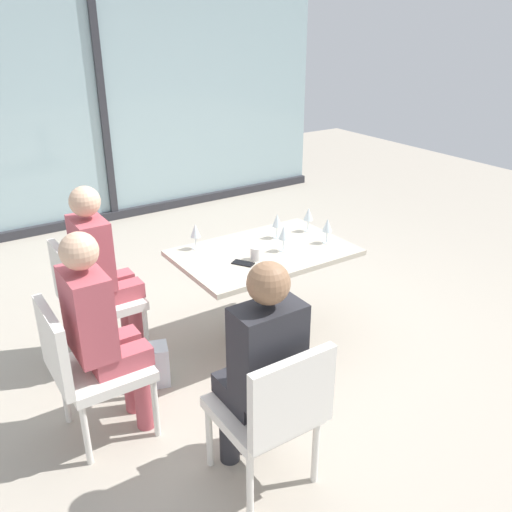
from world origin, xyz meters
name	(u,v)px	position (x,y,z in m)	size (l,w,h in m)	color
ground_plane	(263,339)	(0.00, 0.00, 0.00)	(12.00, 12.00, 0.00)	#A89E8E
window_wall_backdrop	(103,116)	(0.00, 3.20, 1.21)	(5.70, 0.10, 2.70)	#9AB7BC
dining_table_main	(264,276)	(0.00, 0.00, 0.53)	(1.21, 0.80, 0.73)	#BCB29E
chair_far_left	(90,295)	(-1.12, 0.46, 0.50)	(0.50, 0.46, 0.87)	silver
chair_side_end	(86,364)	(-1.39, -0.31, 0.50)	(0.50, 0.46, 0.87)	silver
chair_front_left	(273,408)	(-0.75, -1.18, 0.50)	(0.46, 0.50, 0.87)	silver
person_far_left	(102,265)	(-1.01, 0.46, 0.70)	(0.39, 0.34, 1.26)	#B24C56
person_side_end	(101,326)	(-1.28, -0.31, 0.70)	(0.39, 0.34, 1.26)	#B24C56
person_front_left	(261,363)	(-0.75, -1.07, 0.70)	(0.34, 0.39, 1.26)	#28282D
wine_glass_0	(195,231)	(-0.38, 0.29, 0.86)	(0.07, 0.07, 0.18)	silver
wine_glass_1	(327,226)	(0.46, -0.13, 0.86)	(0.07, 0.07, 0.18)	silver
wine_glass_2	(277,221)	(0.22, 0.15, 0.86)	(0.07, 0.07, 0.18)	silver
wine_glass_3	(308,215)	(0.50, 0.13, 0.86)	(0.07, 0.07, 0.18)	silver
wine_glass_4	(284,233)	(0.11, -0.08, 0.86)	(0.07, 0.07, 0.18)	silver
coffee_cup	(256,253)	(-0.13, -0.10, 0.78)	(0.08, 0.08, 0.09)	white
cell_phone_on_table	(243,263)	(-0.24, -0.11, 0.73)	(0.07, 0.14, 0.01)	black
handbag_0	(146,366)	(-0.95, -0.03, 0.14)	(0.30, 0.16, 0.28)	silver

